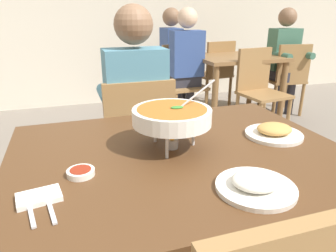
# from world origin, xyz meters

# --- Properties ---
(dining_table_main) EXTENTS (1.27, 0.97, 0.77)m
(dining_table_main) POSITION_xyz_m (0.00, 0.00, 0.66)
(dining_table_main) COLOR #51331C
(dining_table_main) RESTS_ON ground_plane
(chair_diner_main) EXTENTS (0.44, 0.44, 0.90)m
(chair_diner_main) POSITION_xyz_m (-0.00, 0.77, 0.51)
(chair_diner_main) COLOR olive
(chair_diner_main) RESTS_ON ground_plane
(diner_main) EXTENTS (0.40, 0.45, 1.31)m
(diner_main) POSITION_xyz_m (0.00, 0.81, 0.75)
(diner_main) COLOR #2D2D38
(diner_main) RESTS_ON ground_plane
(curry_bowl) EXTENTS (0.33, 0.30, 0.26)m
(curry_bowl) POSITION_xyz_m (-0.02, 0.04, 0.90)
(curry_bowl) COLOR silver
(curry_bowl) RESTS_ON dining_table_main
(rice_plate) EXTENTS (0.24, 0.24, 0.06)m
(rice_plate) POSITION_xyz_m (0.12, -0.33, 0.79)
(rice_plate) COLOR white
(rice_plate) RESTS_ON dining_table_main
(appetizer_plate) EXTENTS (0.24, 0.24, 0.06)m
(appetizer_plate) POSITION_xyz_m (0.43, 0.02, 0.79)
(appetizer_plate) COLOR white
(appetizer_plate) RESTS_ON dining_table_main
(sauce_dish) EXTENTS (0.09, 0.09, 0.02)m
(sauce_dish) POSITION_xyz_m (-0.37, -0.07, 0.78)
(sauce_dish) COLOR white
(sauce_dish) RESTS_ON dining_table_main
(napkin_folded) EXTENTS (0.13, 0.10, 0.02)m
(napkin_folded) POSITION_xyz_m (-0.49, -0.18, 0.78)
(napkin_folded) COLOR white
(napkin_folded) RESTS_ON dining_table_main
(fork_utensil) EXTENTS (0.04, 0.17, 0.01)m
(fork_utensil) POSITION_xyz_m (-0.51, -0.23, 0.77)
(fork_utensil) COLOR silver
(fork_utensil) RESTS_ON dining_table_main
(spoon_utensil) EXTENTS (0.04, 0.17, 0.01)m
(spoon_utensil) POSITION_xyz_m (-0.46, -0.23, 0.77)
(spoon_utensil) COLOR silver
(spoon_utensil) RESTS_ON dining_table_main
(dining_table_far) EXTENTS (1.00, 0.80, 0.77)m
(dining_table_far) POSITION_xyz_m (1.58, 2.31, 0.63)
(dining_table_far) COLOR brown
(dining_table_far) RESTS_ON ground_plane
(chair_bg_left) EXTENTS (0.49, 0.49, 0.90)m
(chair_bg_left) POSITION_xyz_m (2.24, 2.20, 0.51)
(chair_bg_left) COLOR olive
(chair_bg_left) RESTS_ON ground_plane
(chair_bg_middle) EXTENTS (0.46, 0.46, 0.90)m
(chair_bg_middle) POSITION_xyz_m (0.92, 2.42, 0.51)
(chair_bg_middle) COLOR olive
(chair_bg_middle) RESTS_ON ground_plane
(chair_bg_right) EXTENTS (0.46, 0.46, 0.90)m
(chair_bg_right) POSITION_xyz_m (1.02, 2.81, 0.51)
(chair_bg_right) COLOR olive
(chair_bg_right) RESTS_ON ground_plane
(chair_bg_corner) EXTENTS (0.49, 0.49, 0.90)m
(chair_bg_corner) POSITION_xyz_m (1.57, 1.81, 0.51)
(chair_bg_corner) COLOR olive
(chair_bg_corner) RESTS_ON ground_plane
(chair_bg_window) EXTENTS (0.49, 0.49, 0.90)m
(chair_bg_window) POSITION_xyz_m (1.55, 2.81, 0.51)
(chair_bg_window) COLOR olive
(chair_bg_window) RESTS_ON ground_plane
(patron_bg_left) EXTENTS (0.40, 0.45, 1.31)m
(patron_bg_left) POSITION_xyz_m (2.23, 2.28, 0.75)
(patron_bg_left) COLOR #2D2D38
(patron_bg_left) RESTS_ON ground_plane
(patron_bg_middle) EXTENTS (0.40, 0.45, 1.31)m
(patron_bg_middle) POSITION_xyz_m (0.92, 2.33, 0.75)
(patron_bg_middle) COLOR #2D2D38
(patron_bg_middle) RESTS_ON ground_plane
(patron_bg_right) EXTENTS (0.45, 0.40, 1.31)m
(patron_bg_right) POSITION_xyz_m (0.96, 2.83, 0.75)
(patron_bg_right) COLOR #2D2D38
(patron_bg_right) RESTS_ON ground_plane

